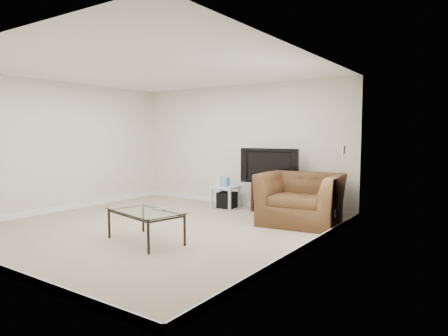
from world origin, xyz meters
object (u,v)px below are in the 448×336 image
Objects in this scene: tv_stand at (271,197)px; television at (271,165)px; side_table at (225,197)px; recliner at (301,190)px; coffee_table at (146,226)px; subwoofer at (227,200)px.

television is at bearing -90.00° from tv_stand.
recliner is (1.85, -0.48, 0.35)m from side_table.
coffee_table is (-0.40, -2.98, -0.06)m from tv_stand.
subwoofer is at bearing 100.31° from coffee_table.
television reaches higher than tv_stand.
tv_stand is 2.06× the size of subwoofer.
side_table is at bearing -171.74° from tv_stand.
side_table is 0.41× the size of coffee_table.
coffee_table is at bearing -103.71° from television.
tv_stand is 0.62× the size of television.
side_table is (-0.93, -0.20, -0.67)m from television.
tv_stand is 0.59× the size of coffee_table.
recliner is at bearing -15.26° from subwoofer.
coffee_table is at bearing -103.28° from tv_stand.
tv_stand is at bearing 13.89° from side_table.
recliner reaches higher than coffee_table.
coffee_table is (0.53, -2.75, -0.00)m from side_table.
television reaches higher than coffee_table.
television is at bearing 136.07° from recliner.
television is (0.00, -0.03, 0.61)m from tv_stand.
subwoofer is 2.82m from coffee_table.
television is 2.35× the size of side_table.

